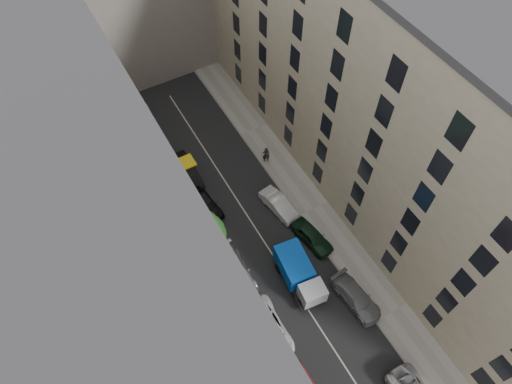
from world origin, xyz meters
TOP-DOWN VIEW (x-y plane):
  - ground at (0.00, 0.00)m, footprint 120.00×120.00m
  - road_surface at (0.00, 0.00)m, footprint 8.00×44.00m
  - sidewalk_left at (-5.50, 0.00)m, footprint 3.00×44.00m
  - sidewalk_right at (5.50, 0.00)m, footprint 3.00×44.00m
  - building_left at (-11.00, 0.00)m, footprint 8.00×44.00m
  - building_right at (11.00, 0.00)m, footprint 8.00×44.00m
  - tarp_truck at (0.60, -5.09)m, footprint 2.61×5.41m
  - car_left_1 at (-3.60, -11.40)m, footprint 1.95×4.32m
  - car_left_2 at (-3.60, -7.54)m, footprint 2.55×5.24m
  - car_left_3 at (-3.60, -2.20)m, footprint 2.17×5.22m
  - car_left_4 at (-2.80, 4.77)m, footprint 2.15×4.17m
  - car_left_5 at (-2.80, 9.00)m, footprint 1.65×4.60m
  - car_right_1 at (3.60, -8.80)m, footprint 2.34×4.79m
  - car_right_2 at (3.60, -2.60)m, footprint 2.30×4.31m
  - car_right_3 at (2.80, 1.60)m, footprint 2.09×4.27m
  - tree_mid at (-5.85, -0.75)m, footprint 4.94×4.61m
  - tree_far at (-5.89, 13.89)m, footprint 4.46×4.06m
  - lamp_post at (-4.20, -6.26)m, footprint 0.36×0.36m
  - pedestrian at (4.50, 6.81)m, footprint 0.81×0.68m

SIDE VIEW (x-z plane):
  - ground at x=0.00m, z-range 0.00..0.00m
  - road_surface at x=0.00m, z-range 0.00..0.02m
  - sidewalk_left at x=-5.50m, z-range 0.00..0.15m
  - sidewalk_right at x=5.50m, z-range 0.00..0.15m
  - car_right_1 at x=3.60m, z-range 0.00..1.34m
  - car_right_3 at x=2.80m, z-range 0.00..1.35m
  - car_left_4 at x=-2.80m, z-range 0.00..1.36m
  - car_left_1 at x=-3.60m, z-range 0.00..1.38m
  - car_right_2 at x=3.60m, z-range 0.00..1.40m
  - car_left_2 at x=-3.60m, z-range 0.00..1.44m
  - car_left_3 at x=-3.60m, z-range 0.00..1.51m
  - car_left_5 at x=-2.80m, z-range 0.00..1.51m
  - pedestrian at x=4.50m, z-range 0.15..2.05m
  - tarp_truck at x=0.60m, z-range 0.12..2.52m
  - lamp_post at x=-4.20m, z-range 0.87..6.59m
  - tree_far at x=-5.89m, z-range 1.56..9.19m
  - tree_mid at x=-5.85m, z-range 1.57..9.78m
  - building_left at x=-11.00m, z-range 0.00..20.00m
  - building_right at x=11.00m, z-range 0.00..20.00m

